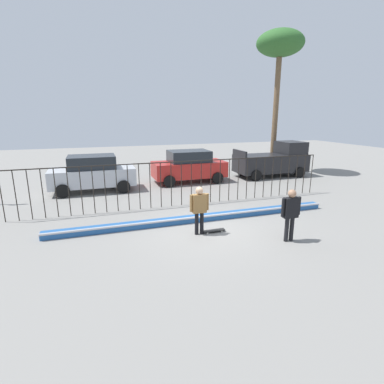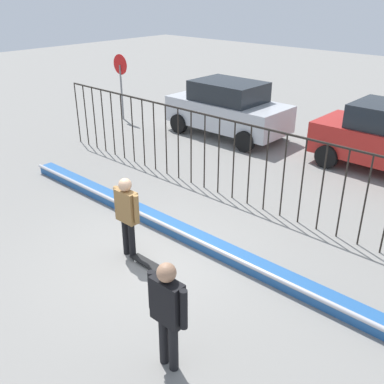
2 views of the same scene
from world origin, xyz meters
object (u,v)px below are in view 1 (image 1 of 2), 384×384
Objects in this scene: skateboard at (214,231)px; parked_car_red at (189,166)px; camera_operator at (291,211)px; pickup_truck at (274,161)px; palm_tree_tall at (280,48)px; skateboarder at (199,206)px; parked_car_silver at (93,173)px.

skateboard is 0.19× the size of parked_car_red.
pickup_truck is at bearing -106.64° from camera_operator.
pickup_truck is at bearing -0.17° from parked_car_red.
palm_tree_tall is (6.66, 1.37, 7.19)m from parked_car_red.
camera_operator is 0.18× the size of palm_tree_tall.
palm_tree_tall is (0.81, 1.41, 7.12)m from pickup_truck.
pickup_truck is (7.47, 7.82, 0.98)m from skateboard.
parked_car_red reaches higher than camera_operator.
parked_car_red is (2.17, 7.86, -0.03)m from skateboarder.
palm_tree_tall is at bearing 12.55° from parked_car_silver.
palm_tree_tall is at bearing 66.58° from skateboarder.
palm_tree_tall is (6.27, 10.68, 7.13)m from camera_operator.
skateboard is 0.17× the size of pickup_truck.
camera_operator is (2.55, -1.45, 0.03)m from skateboarder.
palm_tree_tall is at bearing -106.56° from camera_operator.
palm_tree_tall reaches higher than skateboarder.
parked_car_red is 9.89m from palm_tree_tall.
parked_car_red is (5.49, 0.49, 0.00)m from parked_car_silver.
parked_car_red is 0.91× the size of pickup_truck.
skateboard is at bearing -21.74° from camera_operator.
palm_tree_tall reaches higher than pickup_truck.
skateboarder is 0.39× the size of parked_car_silver.
camera_operator is at bearing -120.42° from palm_tree_tall.
palm_tree_tall reaches higher than camera_operator.
palm_tree_tall reaches higher than parked_car_red.
skateboard is at bearing -58.48° from parked_car_silver.
pickup_truck reaches higher than skateboard.
camera_operator is 0.36× the size of pickup_truck.
parked_car_silver reaches higher than skateboard.
pickup_truck reaches higher than parked_car_silver.
camera_operator reaches higher than skateboarder.
parked_car_silver is 5.52m from parked_car_red.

